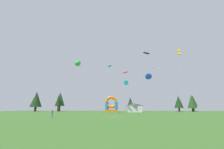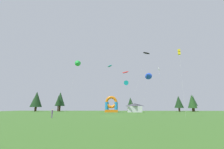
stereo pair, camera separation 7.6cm
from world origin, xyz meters
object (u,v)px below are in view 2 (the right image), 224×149
festival_tent (135,108)px  kite_blue_delta (148,75)px  kite_white_diamond (158,69)px  kite_teal_parafoil (110,66)px  kite_green_delta (78,63)px  inflatable_orange_dome (111,106)px  kite_red_parafoil (125,72)px  person_far_side (52,113)px  kite_black_parafoil (146,53)px  kite_cyan_delta (126,83)px  kite_yellow_box (179,52)px

festival_tent → kite_blue_delta: bearing=-76.9°
kite_white_diamond → kite_teal_parafoil: bearing=-167.6°
kite_green_delta → inflatable_orange_dome: bearing=66.6°
kite_red_parafoil → kite_white_diamond: (13.22, 1.29, 1.39)m
festival_tent → kite_green_delta: bearing=-131.5°
kite_red_parafoil → person_far_side: 36.75m
kite_black_parafoil → inflatable_orange_dome: size_ratio=3.04×
kite_cyan_delta → festival_tent: kite_cyan_delta is taller
kite_cyan_delta → inflatable_orange_dome: (-5.58, 11.81, -7.85)m
kite_yellow_box → kite_teal_parafoil: kite_teal_parafoil is taller
kite_teal_parafoil → kite_green_delta: bearing=-125.2°
kite_teal_parafoil → kite_blue_delta: 15.19m
kite_cyan_delta → inflatable_orange_dome: kite_cyan_delta is taller
kite_teal_parafoil → kite_red_parafoil: bearing=26.1°
kite_teal_parafoil → person_far_side: size_ratio=11.12×
kite_black_parafoil → festival_tent: size_ratio=3.53×
kite_teal_parafoil → kite_white_diamond: bearing=12.4°
person_far_side → inflatable_orange_dome: bearing=115.7°
kite_red_parafoil → kite_cyan_delta: size_ratio=1.44×
kite_white_diamond → festival_tent: kite_white_diamond is taller
kite_white_diamond → kite_blue_delta: size_ratio=1.28×
kite_red_parafoil → kite_teal_parafoil: 6.87m
kite_black_parafoil → person_far_side: size_ratio=12.41×
kite_yellow_box → inflatable_orange_dome: kite_yellow_box is taller
kite_white_diamond → kite_teal_parafoil: size_ratio=0.99×
kite_yellow_box → kite_blue_delta: size_ratio=1.05×
kite_green_delta → kite_yellow_box: kite_green_delta is taller
kite_teal_parafoil → inflatable_orange_dome: kite_teal_parafoil is taller
kite_red_parafoil → kite_teal_parafoil: size_ratio=0.91×
kite_white_diamond → kite_black_parafoil: (-6.68, -12.33, 2.44)m
kite_red_parafoil → kite_yellow_box: kite_red_parafoil is taller
kite_red_parafoil → festival_tent: 15.10m
kite_red_parafoil → kite_green_delta: kite_red_parafoil is taller
kite_white_diamond → kite_teal_parafoil: (-19.17, -4.20, 0.43)m
kite_green_delta → kite_cyan_delta: bearing=31.9°
kite_red_parafoil → festival_tent: bearing=55.6°
kite_red_parafoil → kite_black_parafoil: (6.55, -11.04, 3.83)m
kite_yellow_box → kite_blue_delta: kite_yellow_box is taller
kite_blue_delta → kite_teal_parafoil: bearing=154.7°
person_far_side → kite_blue_delta: bearing=84.1°
kite_green_delta → festival_tent: size_ratio=2.85×
kite_teal_parafoil → kite_black_parafoil: size_ratio=0.90×
person_far_side → festival_tent: size_ratio=0.28×
kite_black_parafoil → kite_red_parafoil: bearing=120.7°
kite_cyan_delta → inflatable_orange_dome: 15.24m
person_far_side → kite_cyan_delta: bearing=98.5°
kite_blue_delta → kite_yellow_box: bearing=-78.2°
kite_yellow_box → festival_tent: (-7.05, 32.19, -11.92)m
kite_blue_delta → kite_black_parafoil: (-0.51, -1.97, 6.90)m
kite_white_diamond → kite_green_delta: bearing=-149.1°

